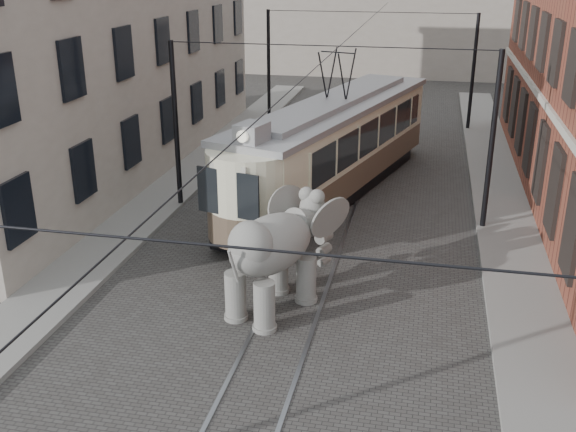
% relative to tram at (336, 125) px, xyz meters
% --- Properties ---
extents(ground, '(120.00, 120.00, 0.00)m').
position_rel_tram_xyz_m(ground, '(0.25, -8.57, -2.73)').
color(ground, '#3C3A37').
extents(tram_rails, '(1.54, 80.00, 0.02)m').
position_rel_tram_xyz_m(tram_rails, '(0.25, -8.57, -2.72)').
color(tram_rails, slate).
rests_on(tram_rails, ground).
extents(sidewalk_right, '(2.00, 60.00, 0.15)m').
position_rel_tram_xyz_m(sidewalk_right, '(6.25, -8.57, -2.66)').
color(sidewalk_right, slate).
rests_on(sidewalk_right, ground).
extents(sidewalk_left, '(2.00, 60.00, 0.15)m').
position_rel_tram_xyz_m(sidewalk_left, '(-6.25, -8.57, -2.66)').
color(sidewalk_left, slate).
rests_on(sidewalk_left, ground).
extents(stucco_building, '(7.00, 24.00, 10.00)m').
position_rel_tram_xyz_m(stucco_building, '(-10.75, 1.43, 2.27)').
color(stucco_building, gray).
rests_on(stucco_building, ground).
extents(catenary, '(11.00, 30.20, 6.00)m').
position_rel_tram_xyz_m(catenary, '(0.05, -3.57, 0.27)').
color(catenary, black).
rests_on(catenary, ground).
extents(tram, '(6.47, 14.01, 5.46)m').
position_rel_tram_xyz_m(tram, '(0.00, 0.00, 0.00)').
color(tram, beige).
rests_on(tram, ground).
extents(elephant, '(4.26, 5.35, 2.88)m').
position_rel_tram_xyz_m(elephant, '(-0.26, -9.40, -1.29)').
color(elephant, slate).
rests_on(elephant, ground).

